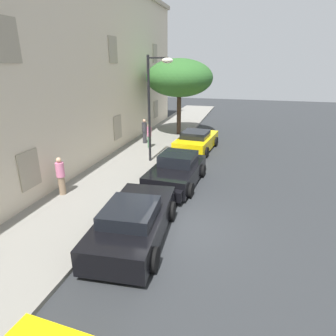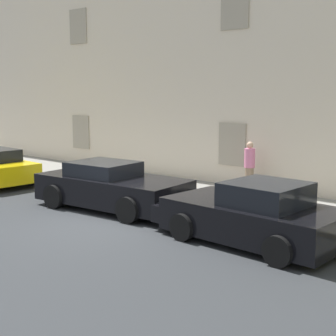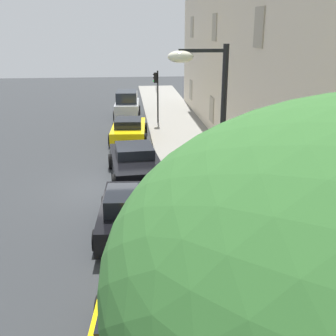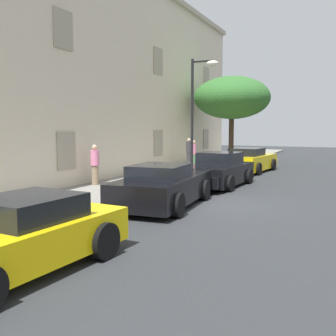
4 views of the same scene
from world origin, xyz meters
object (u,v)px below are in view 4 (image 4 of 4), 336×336
(sportscar_red_lead, at_px, (7,242))
(sportscar_tail_end, at_px, (250,161))
(pedestrian_bystander, at_px, (193,154))
(sportscar_yellow_flank, at_px, (165,186))
(pedestrian_admiring, at_px, (95,164))
(sportscar_white_middle, at_px, (216,172))
(pedestrian_strolling, at_px, (189,152))
(street_lamp, at_px, (200,95))
(tree_near_kerb, at_px, (232,98))

(sportscar_red_lead, distance_m, sportscar_tail_end, 17.66)
(sportscar_tail_end, bearing_deg, pedestrian_bystander, 105.47)
(sportscar_yellow_flank, distance_m, pedestrian_admiring, 4.64)
(sportscar_red_lead, xyz_separation_m, sportscar_yellow_flank, (6.80, 0.22, 0.01))
(sportscar_white_middle, height_order, pedestrian_admiring, pedestrian_admiring)
(sportscar_white_middle, bearing_deg, pedestrian_bystander, 30.37)
(sportscar_tail_end, height_order, pedestrian_bystander, pedestrian_bystander)
(pedestrian_strolling, relative_size, pedestrian_bystander, 1.05)
(sportscar_white_middle, relative_size, pedestrian_bystander, 2.82)
(pedestrian_bystander, bearing_deg, sportscar_white_middle, -149.63)
(sportscar_yellow_flank, relative_size, sportscar_tail_end, 1.05)
(sportscar_red_lead, distance_m, pedestrian_strolling, 18.24)
(sportscar_yellow_flank, bearing_deg, street_lamp, 12.06)
(pedestrian_bystander, bearing_deg, tree_near_kerb, -12.55)
(tree_near_kerb, distance_m, pedestrian_strolling, 5.12)
(sportscar_yellow_flank, distance_m, pedestrian_bystander, 10.42)
(sportscar_white_middle, relative_size, street_lamp, 0.79)
(sportscar_yellow_flank, bearing_deg, pedestrian_strolling, 18.27)
(street_lamp, bearing_deg, sportscar_white_middle, -146.90)
(street_lamp, bearing_deg, pedestrian_bystander, 27.35)
(sportscar_yellow_flank, distance_m, street_lamp, 8.30)
(pedestrian_strolling, bearing_deg, sportscar_yellow_flank, -161.73)
(sportscar_red_lead, distance_m, pedestrian_admiring, 9.82)
(tree_near_kerb, xyz_separation_m, pedestrian_strolling, (-3.39, 1.69, -3.45))
(tree_near_kerb, bearing_deg, sportscar_white_middle, -167.50)
(tree_near_kerb, distance_m, pedestrian_bystander, 5.71)
(sportscar_red_lead, relative_size, pedestrian_bystander, 2.96)
(tree_near_kerb, height_order, pedestrian_strolling, tree_near_kerb)
(sportscar_white_middle, bearing_deg, tree_near_kerb, 12.50)
(street_lamp, xyz_separation_m, pedestrian_bystander, (2.64, 1.37, -3.15))
(pedestrian_admiring, xyz_separation_m, pedestrian_strolling, (9.07, -0.55, 0.02))
(tree_near_kerb, xyz_separation_m, pedestrian_admiring, (-12.46, 2.24, -3.46))
(sportscar_tail_end, relative_size, street_lamp, 0.86)
(sportscar_white_middle, distance_m, sportscar_tail_end, 6.26)
(sportscar_yellow_flank, height_order, street_lamp, street_lamp)
(sportscar_white_middle, bearing_deg, pedestrian_admiring, 120.93)
(street_lamp, bearing_deg, pedestrian_admiring, 154.10)
(street_lamp, bearing_deg, tree_near_kerb, 3.10)
(sportscar_yellow_flank, relative_size, street_lamp, 0.89)
(sportscar_red_lead, xyz_separation_m, pedestrian_strolling, (17.83, 3.86, 0.40))
(sportscar_white_middle, xyz_separation_m, sportscar_tail_end, (6.26, 0.04, -0.01))
(sportscar_tail_end, distance_m, pedestrian_bystander, 3.26)
(sportscar_white_middle, distance_m, tree_near_kerb, 10.76)
(pedestrian_bystander, bearing_deg, sportscar_red_lead, -169.35)
(sportscar_yellow_flank, relative_size, pedestrian_strolling, 3.05)
(sportscar_tail_end, relative_size, pedestrian_bystander, 3.06)
(sportscar_white_middle, height_order, sportscar_tail_end, sportscar_white_middle)
(pedestrian_admiring, bearing_deg, sportscar_yellow_flank, -115.03)
(tree_near_kerb, relative_size, pedestrian_admiring, 3.42)
(pedestrian_strolling, bearing_deg, pedestrian_admiring, 176.52)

